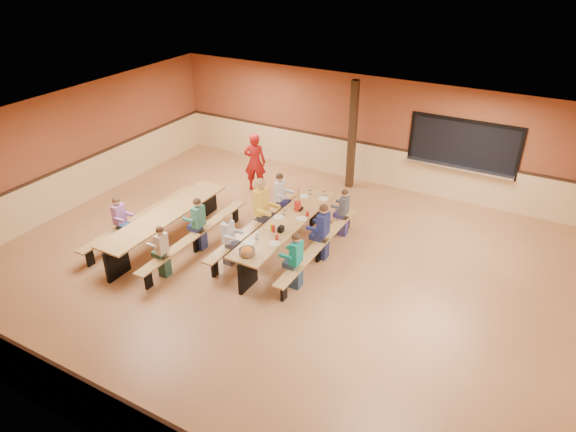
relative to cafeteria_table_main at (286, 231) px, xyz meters
The scene contains 23 objects.
ground 0.80m from the cafeteria_table_main, 78.43° to the right, with size 12.00×12.00×0.00m, color #9D643B.
room_envelope 0.62m from the cafeteria_table_main, 78.43° to the right, with size 12.04×10.04×3.02m.
kitchen_pass_through 5.24m from the cafeteria_table_main, 58.13° to the left, with size 2.78×0.28×1.38m.
structural_post 3.94m from the cafeteria_table_main, 91.20° to the left, with size 0.18×0.18×3.00m, color black.
cafeteria_table_main is the anchor object (origin of this frame).
cafeteria_table_second 2.75m from the cafeteria_table_main, 159.16° to the right, with size 1.91×3.70×0.74m.
seated_child_white_left 1.31m from the cafeteria_table_main, 129.03° to the right, with size 0.36×0.29×1.19m, color silver, non-canonical shape.
seated_adult_yellow 0.90m from the cafeteria_table_main, 159.34° to the left, with size 0.48×0.40×1.44m, color yellow, non-canonical shape.
seated_child_grey_left 1.43m from the cafeteria_table_main, 125.20° to the left, with size 0.38×0.31×1.24m, color silver, non-canonical shape.
seated_child_teal_right 1.35m from the cafeteria_table_main, 52.11° to the right, with size 0.38×0.31×1.22m, color #0F8372, non-canonical shape.
seated_child_navy_right 0.85m from the cafeteria_table_main, 10.94° to the left, with size 0.41×0.33×1.29m, color navy, non-canonical shape.
seated_child_char_right 1.53m from the cafeteria_table_main, 57.36° to the left, with size 0.34×0.28×1.16m, color #42444B, non-canonical shape.
seated_child_purple_sec 3.74m from the cafeteria_table_main, 155.25° to the right, with size 0.36×0.30×1.19m, color #9D60A0, non-canonical shape.
seated_child_green_sec 1.93m from the cafeteria_table_main, 154.74° to the right, with size 0.38×0.31×1.24m, color #3A8068, non-canonical shape.
seated_child_tan_sec 2.68m from the cafeteria_table_main, 130.62° to the right, with size 0.34×0.28×1.15m, color beige, non-canonical shape.
standing_woman 3.30m from the cafeteria_table_main, 134.05° to the left, with size 0.60×0.39×1.64m, color #A51412.
punch_pitcher 0.69m from the cafeteria_table_main, 93.11° to the left, with size 0.16×0.16×0.22m, color red.
chip_bowl 1.52m from the cafeteria_table_main, 91.29° to the right, with size 0.32×0.32×0.15m, color orange, non-canonical shape.
napkin_dispenser 0.51m from the cafeteria_table_main, 74.95° to the right, with size 0.10×0.14×0.13m, color black.
condiment_mustard 0.57m from the cafeteria_table_main, 99.71° to the right, with size 0.06×0.06×0.17m, color yellow.
condiment_ketchup 0.58m from the cafeteria_table_main, 91.79° to the right, with size 0.06×0.06×0.17m, color #B2140F.
table_paddle 0.73m from the cafeteria_table_main, 92.37° to the left, with size 0.16×0.16×0.56m.
place_settings 0.27m from the cafeteria_table_main, ahead, with size 0.65×3.30×0.11m, color beige, non-canonical shape.
Camera 1 is at (4.65, -7.91, 6.27)m, focal length 32.00 mm.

